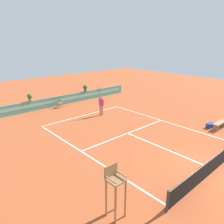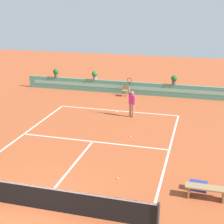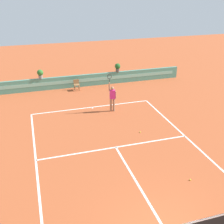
{
  "view_description": "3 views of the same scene",
  "coord_description": "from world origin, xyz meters",
  "px_view_note": "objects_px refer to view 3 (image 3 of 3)",
  "views": [
    {
      "loc": [
        -10.64,
        -3.69,
        6.43
      ],
      "look_at": [
        0.47,
        8.64,
        1.0
      ],
      "focal_mm": 34.65,
      "sensor_mm": 36.0,
      "label": 1
    },
    {
      "loc": [
        5.46,
        -9.69,
        7.34
      ],
      "look_at": [
        0.47,
        8.64,
        1.0
      ],
      "focal_mm": 54.82,
      "sensor_mm": 36.0,
      "label": 2
    },
    {
      "loc": [
        -3.85,
        -5.56,
        7.84
      ],
      "look_at": [
        0.47,
        8.64,
        1.0
      ],
      "focal_mm": 44.67,
      "sensor_mm": 36.0,
      "label": 3
    }
  ],
  "objects_px": {
    "potted_plant_left": "(40,73)",
    "tennis_ball_mid_court": "(190,180)",
    "tennis_player": "(112,96)",
    "tennis_ball_near_baseline": "(140,132)",
    "ball_kid_chair": "(77,84)",
    "potted_plant_right": "(118,67)"
  },
  "relations": [
    {
      "from": "tennis_ball_near_baseline",
      "to": "potted_plant_left",
      "type": "height_order",
      "value": "potted_plant_left"
    },
    {
      "from": "potted_plant_left",
      "to": "tennis_player",
      "type": "bearing_deg",
      "value": -52.17
    },
    {
      "from": "potted_plant_right",
      "to": "tennis_player",
      "type": "bearing_deg",
      "value": -111.38
    },
    {
      "from": "ball_kid_chair",
      "to": "potted_plant_left",
      "type": "distance_m",
      "value": 2.96
    },
    {
      "from": "potted_plant_right",
      "to": "potted_plant_left",
      "type": "bearing_deg",
      "value": 180.0
    },
    {
      "from": "ball_kid_chair",
      "to": "potted_plant_right",
      "type": "bearing_deg",
      "value": 11.15
    },
    {
      "from": "ball_kid_chair",
      "to": "tennis_ball_near_baseline",
      "type": "xyz_separation_m",
      "value": [
        2.22,
        -8.14,
        -0.44
      ]
    },
    {
      "from": "tennis_ball_near_baseline",
      "to": "potted_plant_right",
      "type": "bearing_deg",
      "value": 80.42
    },
    {
      "from": "tennis_player",
      "to": "tennis_ball_near_baseline",
      "type": "xyz_separation_m",
      "value": [
        0.66,
        -3.37,
        -1.02
      ]
    },
    {
      "from": "ball_kid_chair",
      "to": "tennis_ball_mid_court",
      "type": "height_order",
      "value": "ball_kid_chair"
    },
    {
      "from": "ball_kid_chair",
      "to": "tennis_ball_mid_court",
      "type": "xyz_separation_m",
      "value": [
        2.68,
        -12.81,
        -0.44
      ]
    },
    {
      "from": "tennis_ball_near_baseline",
      "to": "potted_plant_right",
      "type": "height_order",
      "value": "potted_plant_right"
    },
    {
      "from": "tennis_player",
      "to": "tennis_ball_near_baseline",
      "type": "relative_size",
      "value": 38.01
    },
    {
      "from": "tennis_player",
      "to": "tennis_ball_mid_court",
      "type": "height_order",
      "value": "tennis_player"
    },
    {
      "from": "tennis_ball_near_baseline",
      "to": "potted_plant_left",
      "type": "relative_size",
      "value": 0.09
    },
    {
      "from": "tennis_player",
      "to": "potted_plant_left",
      "type": "xyz_separation_m",
      "value": [
        -4.27,
        5.5,
        0.36
      ]
    },
    {
      "from": "potted_plant_left",
      "to": "tennis_ball_mid_court",
      "type": "bearing_deg",
      "value": -68.29
    },
    {
      "from": "ball_kid_chair",
      "to": "potted_plant_left",
      "type": "relative_size",
      "value": 1.17
    },
    {
      "from": "tennis_ball_near_baseline",
      "to": "potted_plant_right",
      "type": "distance_m",
      "value": 9.1
    },
    {
      "from": "potted_plant_left",
      "to": "ball_kid_chair",
      "type": "bearing_deg",
      "value": -15.1
    },
    {
      "from": "tennis_ball_near_baseline",
      "to": "potted_plant_left",
      "type": "distance_m",
      "value": 10.24
    },
    {
      "from": "ball_kid_chair",
      "to": "potted_plant_right",
      "type": "height_order",
      "value": "potted_plant_right"
    }
  ]
}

